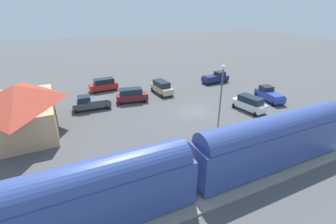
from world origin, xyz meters
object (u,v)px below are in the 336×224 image
object	(u,v)px
suv_red	(104,85)
pedestrian_waiting_far	(306,118)
suv_maroon	(132,95)
light_pole_near_platform	(221,94)
pedestrian_on_platform	(181,151)
pickup_charcoal	(91,103)
suv_tan	(162,87)
station_building	(20,108)
pickup_navy	(216,78)
pickup_blue	(269,94)
suv_white	(249,103)
passenger_train	(74,199)

from	to	relation	value
suv_red	pedestrian_waiting_far	bearing A→B (deg)	-141.84
suv_maroon	light_pole_near_platform	bearing A→B (deg)	-158.72
pedestrian_on_platform	pickup_charcoal	bearing A→B (deg)	18.47
suv_tan	pickup_charcoal	bearing A→B (deg)	98.69
station_building	suv_maroon	size ratio (longest dim) A/B	2.42
pedestrian_waiting_far	pickup_navy	distance (m)	20.83
suv_maroon	pickup_charcoal	bearing A→B (deg)	92.45
pickup_blue	light_pole_near_platform	distance (m)	16.23
pickup_charcoal	pickup_navy	xyz separation A→B (m)	(3.18, -24.65, 0.00)
suv_white	suv_maroon	size ratio (longest dim) A/B	1.00
pickup_navy	pedestrian_waiting_far	bearing A→B (deg)	176.53
pedestrian_on_platform	pickup_charcoal	world-z (taller)	pickup_charcoal
pickup_navy	suv_red	xyz separation A→B (m)	(4.58, 21.19, 0.12)
pedestrian_on_platform	pickup_charcoal	size ratio (longest dim) A/B	0.31
passenger_train	suv_red	bearing A→B (deg)	-14.71
suv_tan	suv_red	size ratio (longest dim) A/B	1.01
pickup_navy	suv_maroon	bearing A→B (deg)	99.03
pedestrian_waiting_far	pickup_charcoal	bearing A→B (deg)	53.02
light_pole_near_platform	suv_maroon	bearing A→B (deg)	21.28
pickup_blue	light_pole_near_platform	bearing A→B (deg)	112.37
suv_tan	pickup_blue	world-z (taller)	suv_tan
passenger_train	suv_maroon	xyz separation A→B (m)	(21.66, -10.54, -1.71)
pickup_blue	pickup_navy	distance (m)	11.97
passenger_train	suv_tan	distance (m)	28.58
station_building	light_pole_near_platform	size ratio (longest dim) A/B	1.48
pickup_navy	suv_maroon	size ratio (longest dim) A/B	1.06
suv_maroon	suv_red	xyz separation A→B (m)	(7.49, 2.89, 0.00)
pedestrian_waiting_far	suv_tan	distance (m)	22.42
pickup_navy	suv_red	distance (m)	21.68
pedestrian_on_platform	pickup_navy	bearing A→B (deg)	-42.64
pedestrian_waiting_far	pickup_navy	bearing A→B (deg)	-3.47
pedestrian_on_platform	pickup_navy	xyz separation A→B (m)	(20.49, -18.86, -0.25)
suv_red	passenger_train	bearing A→B (deg)	165.29
pickup_blue	suv_red	size ratio (longest dim) A/B	1.14
station_building	pedestrian_waiting_far	bearing A→B (deg)	-114.06
pickup_navy	light_pole_near_platform	bearing A→B (deg)	144.85
light_pole_near_platform	station_building	bearing A→B (deg)	61.46
station_building	pickup_navy	distance (m)	33.81
passenger_train	pedestrian_on_platform	xyz separation A→B (m)	(4.08, -9.98, -1.58)
pickup_blue	suv_maroon	size ratio (longest dim) A/B	1.10
suv_tan	light_pole_near_platform	distance (m)	16.98
light_pole_near_platform	suv_red	bearing A→B (deg)	21.22
suv_maroon	pickup_navy	bearing A→B (deg)	-80.97
passenger_train	pedestrian_waiting_far	distance (m)	27.89
station_building	suv_red	bearing A→B (deg)	-46.90
passenger_train	suv_maroon	bearing A→B (deg)	-25.96
passenger_train	pedestrian_waiting_far	bearing A→B (deg)	-82.20
pickup_navy	pickup_blue	bearing A→B (deg)	-170.51
suv_tan	suv_maroon	size ratio (longest dim) A/B	0.98
passenger_train	suv_maroon	size ratio (longest dim) A/B	9.97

